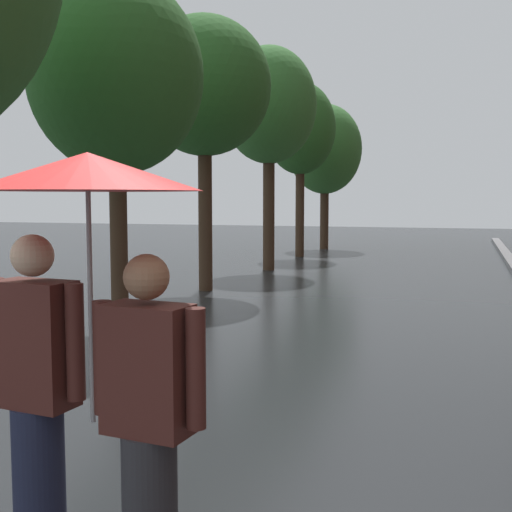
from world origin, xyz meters
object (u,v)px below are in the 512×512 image
at_px(street_tree_2, 204,88).
at_px(couple_under_umbrella, 88,305).
at_px(street_tree_3, 269,107).
at_px(street_tree_4, 300,130).
at_px(street_tree_5, 325,150).
at_px(street_tree_1, 116,77).

relative_size(street_tree_2, couple_under_umbrella, 2.62).
distance_m(street_tree_3, street_tree_4, 4.12).
distance_m(street_tree_5, couple_under_umbrella, 21.56).
bearing_deg(couple_under_umbrella, street_tree_4, 100.68).
bearing_deg(couple_under_umbrella, street_tree_1, 118.27).
xyz_separation_m(street_tree_2, couple_under_umbrella, (3.30, -9.61, -2.69)).
bearing_deg(street_tree_5, street_tree_1, -89.32).
height_order(street_tree_2, street_tree_3, street_tree_3).
relative_size(street_tree_3, street_tree_5, 1.08).
relative_size(street_tree_1, couple_under_umbrella, 2.40).
bearing_deg(street_tree_4, street_tree_5, 88.64).
bearing_deg(street_tree_4, street_tree_3, -87.45).
xyz_separation_m(street_tree_5, couple_under_umbrella, (3.26, -21.19, -2.27)).
height_order(street_tree_2, street_tree_4, street_tree_4).
xyz_separation_m(street_tree_1, street_tree_2, (-0.22, 3.88, 0.47)).
xyz_separation_m(street_tree_1, street_tree_3, (-0.08, 7.90, 0.61)).
relative_size(street_tree_1, street_tree_2, 0.92).
distance_m(street_tree_2, street_tree_4, 8.13).
relative_size(street_tree_2, street_tree_3, 0.95).
bearing_deg(street_tree_3, couple_under_umbrella, -76.94).
distance_m(street_tree_4, street_tree_5, 3.48).
bearing_deg(street_tree_5, street_tree_3, -89.24).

